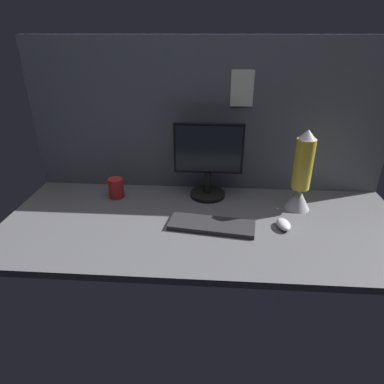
{
  "coord_description": "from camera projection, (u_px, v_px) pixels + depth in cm",
  "views": [
    {
      "loc": [
        3.7,
        -129.01,
        76.96
      ],
      "look_at": [
        0.42,
        0.0,
        14.0
      ],
      "focal_mm": 31.01,
      "sensor_mm": 36.0,
      "label": 1
    }
  ],
  "objects": [
    {
      "name": "ground_plane",
      "position": [
        204.0,
        223.0,
        1.5
      ],
      "size": [
        180.0,
        80.0,
        3.0
      ],
      "primitive_type": "cube",
      "color": "#515156"
    },
    {
      "name": "cubicle_wall_back",
      "position": [
        208.0,
        117.0,
        1.67
      ],
      "size": [
        180.0,
        5.5,
        75.56
      ],
      "color": "#565B66",
      "rests_on": "ground_plane"
    },
    {
      "name": "monitor",
      "position": [
        208.0,
        159.0,
        1.63
      ],
      "size": [
        34.09,
        18.0,
        37.85
      ],
      "color": "black",
      "rests_on": "ground_plane"
    },
    {
      "name": "keyboard",
      "position": [
        212.0,
        225.0,
        1.44
      ],
      "size": [
        38.43,
        17.92,
        2.0
      ],
      "primitive_type": "cube",
      "rotation": [
        0.0,
        0.0,
        -0.14
      ],
      "color": "#262628",
      "rests_on": "ground_plane"
    },
    {
      "name": "mouse",
      "position": [
        283.0,
        224.0,
        1.43
      ],
      "size": [
        6.88,
        10.28,
        3.4
      ],
      "primitive_type": "ellipsoid",
      "rotation": [
        0.0,
        0.0,
        0.14
      ],
      "color": "silver",
      "rests_on": "ground_plane"
    },
    {
      "name": "mug_red_plastic",
      "position": [
        116.0,
        188.0,
        1.68
      ],
      "size": [
        7.56,
        7.56,
        10.08
      ],
      "color": "red",
      "rests_on": "ground_plane"
    },
    {
      "name": "lava_lamp",
      "position": [
        301.0,
        177.0,
        1.53
      ],
      "size": [
        11.81,
        11.81,
        38.64
      ],
      "color": "#A5A5AD",
      "rests_on": "ground_plane"
    }
  ]
}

